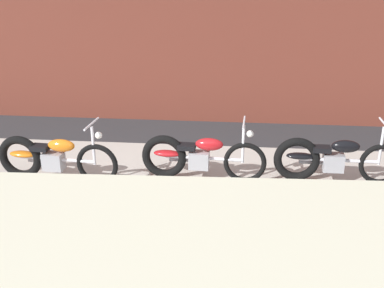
{
  "coord_description": "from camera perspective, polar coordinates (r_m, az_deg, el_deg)",
  "views": [
    {
      "loc": [
        1.09,
        -4.91,
        3.33
      ],
      "look_at": [
        0.47,
        1.65,
        0.75
      ],
      "focal_mm": 44.13,
      "sensor_mm": 36.0,
      "label": 1
    }
  ],
  "objects": [
    {
      "name": "motorcycle_orange",
      "position": [
        7.83,
        -16.93,
        -1.57
      ],
      "size": [
        2.01,
        0.58,
        1.03
      ],
      "rotation": [
        0.0,
        0.0,
        -0.08
      ],
      "color": "black",
      "rests_on": "ground"
    },
    {
      "name": "ground_plane",
      "position": [
        6.03,
        -6.1,
        -12.27
      ],
      "size": [
        80.0,
        80.0,
        0.0
      ],
      "primitive_type": "plane",
      "color": "#2D2D30"
    },
    {
      "name": "motorcycle_red",
      "position": [
        7.53,
        0.28,
        -1.51
      ],
      "size": [
        2.01,
        0.58,
        1.03
      ],
      "rotation": [
        0.0,
        0.0,
        -0.05
      ],
      "color": "black",
      "rests_on": "ground"
    },
    {
      "name": "sidewalk_slab",
      "position": [
        7.52,
        -3.53,
        -4.91
      ],
      "size": [
        36.0,
        3.5,
        0.01
      ],
      "primitive_type": "cube",
      "color": "#B2ADA3",
      "rests_on": "ground"
    },
    {
      "name": "motorcycle_black",
      "position": [
        7.75,
        16.17,
        -1.72
      ],
      "size": [
        2.01,
        0.58,
        1.03
      ],
      "rotation": [
        0.0,
        0.0,
        -0.02
      ],
      "color": "black",
      "rests_on": "ground"
    }
  ]
}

